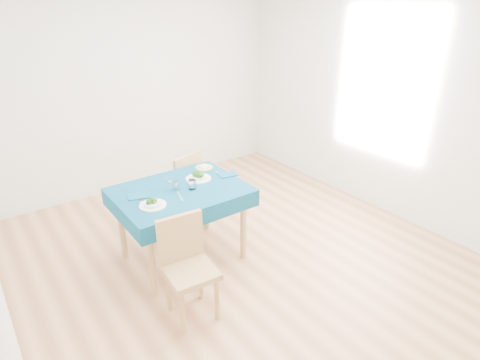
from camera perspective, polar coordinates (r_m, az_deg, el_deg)
room_shell at (r=3.49m, az=0.00°, el=7.46°), size 4.02×4.52×2.73m
table at (r=3.92m, az=-8.20°, el=-6.30°), size 1.17×0.89×0.76m
chair_near at (r=3.19m, az=-7.06°, el=-12.26°), size 0.41×0.44×0.94m
chair_far at (r=4.54m, az=-9.00°, el=0.29°), size 0.55×0.57×1.06m
bowl_near at (r=3.47m, az=-12.33°, el=-3.11°), size 0.23×0.23×0.07m
bowl_far at (r=3.91m, az=-5.95°, el=0.63°), size 0.25×0.25×0.08m
fork_near at (r=3.54m, az=-13.76°, el=-3.33°), size 0.06×0.18×0.00m
knife_near at (r=3.61m, az=-8.52°, el=-2.31°), size 0.06×0.20×0.00m
fork_far at (r=3.89m, az=-9.76°, el=-0.29°), size 0.04×0.17×0.00m
knife_far at (r=4.01m, az=-2.56°, el=0.80°), size 0.05×0.20×0.00m
napkin_near at (r=3.68m, az=-14.17°, el=-2.20°), size 0.23×0.19×0.01m
napkin_far at (r=3.99m, az=-1.73°, el=0.78°), size 0.20×0.16×0.01m
tumbler_center at (r=3.73m, az=-9.15°, el=-0.74°), size 0.06×0.06×0.08m
tumbler_side at (r=3.71m, az=-6.82°, el=-0.64°), size 0.07×0.07×0.09m
side_plate at (r=4.18m, az=-5.11°, el=1.79°), size 0.18×0.18×0.01m
bread_slice at (r=4.18m, az=-5.12°, el=1.93°), size 0.11×0.11×0.01m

